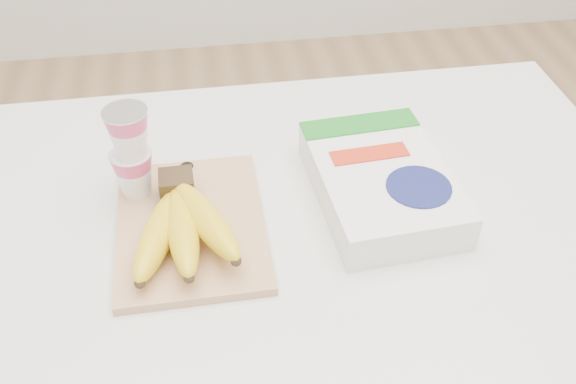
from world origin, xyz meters
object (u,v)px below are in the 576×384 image
(yogurt_stack, at_px, (131,151))
(cereal_box, at_px, (381,182))
(table, at_px, (297,365))
(cutting_board, at_px, (191,226))
(bananas, at_px, (182,224))

(yogurt_stack, xyz_separation_m, cereal_box, (0.35, -0.05, -0.06))
(table, relative_size, cutting_board, 3.80)
(yogurt_stack, height_order, cereal_box, yogurt_stack)
(cutting_board, distance_m, bananas, 0.05)
(table, xyz_separation_m, cereal_box, (0.12, 0.01, 0.42))
(table, bearing_deg, yogurt_stack, 166.68)
(cereal_box, bearing_deg, bananas, -173.12)
(bananas, relative_size, cereal_box, 0.76)
(yogurt_stack, bearing_deg, table, -13.32)
(cereal_box, bearing_deg, yogurt_stack, 168.04)
(table, height_order, cutting_board, cutting_board)
(cutting_board, bearing_deg, cereal_box, 4.79)
(table, bearing_deg, cutting_board, -172.80)
(table, distance_m, cereal_box, 0.44)
(table, height_order, yogurt_stack, yogurt_stack)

